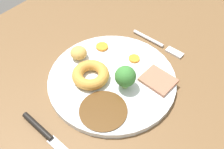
{
  "coord_description": "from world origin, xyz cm",
  "views": [
    {
      "loc": [
        31.83,
        24.82,
        49.71
      ],
      "look_at": [
        2.04,
        0.66,
        6.0
      ],
      "focal_mm": 41.14,
      "sensor_mm": 36.0,
      "label": 1
    }
  ],
  "objects_px": {
    "dinner_plate": "(112,79)",
    "carrot_coin_front": "(134,59)",
    "yorkshire_pudding": "(91,75)",
    "carrot_coin_back": "(102,47)",
    "fork": "(159,44)",
    "meat_slice_main": "(158,80)",
    "knife": "(48,137)",
    "roast_potato_left": "(79,53)",
    "broccoli_floret": "(125,77)"
  },
  "relations": [
    {
      "from": "roast_potato_left",
      "to": "carrot_coin_back",
      "type": "bearing_deg",
      "value": 161.49
    },
    {
      "from": "meat_slice_main",
      "to": "broccoli_floret",
      "type": "bearing_deg",
      "value": -39.85
    },
    {
      "from": "broccoli_floret",
      "to": "fork",
      "type": "height_order",
      "value": "broccoli_floret"
    },
    {
      "from": "yorkshire_pudding",
      "to": "roast_potato_left",
      "type": "height_order",
      "value": "roast_potato_left"
    },
    {
      "from": "broccoli_floret",
      "to": "knife",
      "type": "height_order",
      "value": "broccoli_floret"
    },
    {
      "from": "dinner_plate",
      "to": "meat_slice_main",
      "type": "xyz_separation_m",
      "value": [
        -0.06,
        0.09,
        0.01
      ]
    },
    {
      "from": "yorkshire_pudding",
      "to": "broccoli_floret",
      "type": "relative_size",
      "value": 1.47
    },
    {
      "from": "dinner_plate",
      "to": "carrot_coin_front",
      "type": "bearing_deg",
      "value": 176.05
    },
    {
      "from": "meat_slice_main",
      "to": "carrot_coin_front",
      "type": "height_order",
      "value": "meat_slice_main"
    },
    {
      "from": "roast_potato_left",
      "to": "fork",
      "type": "distance_m",
      "value": 0.22
    },
    {
      "from": "dinner_plate",
      "to": "knife",
      "type": "distance_m",
      "value": 0.19
    },
    {
      "from": "meat_slice_main",
      "to": "dinner_plate",
      "type": "bearing_deg",
      "value": -57.47
    },
    {
      "from": "carrot_coin_back",
      "to": "fork",
      "type": "distance_m",
      "value": 0.15
    },
    {
      "from": "carrot_coin_front",
      "to": "knife",
      "type": "height_order",
      "value": "carrot_coin_front"
    },
    {
      "from": "meat_slice_main",
      "to": "knife",
      "type": "xyz_separation_m",
      "value": [
        0.25,
        -0.09,
        -0.01
      ]
    },
    {
      "from": "yorkshire_pudding",
      "to": "fork",
      "type": "bearing_deg",
      "value": 165.71
    },
    {
      "from": "fork",
      "to": "knife",
      "type": "distance_m",
      "value": 0.37
    },
    {
      "from": "carrot_coin_back",
      "to": "fork",
      "type": "bearing_deg",
      "value": 138.53
    },
    {
      "from": "knife",
      "to": "carrot_coin_back",
      "type": "bearing_deg",
      "value": 109.24
    },
    {
      "from": "dinner_plate",
      "to": "carrot_coin_back",
      "type": "distance_m",
      "value": 0.1
    },
    {
      "from": "dinner_plate",
      "to": "yorkshire_pudding",
      "type": "distance_m",
      "value": 0.05
    },
    {
      "from": "roast_potato_left",
      "to": "carrot_coin_front",
      "type": "height_order",
      "value": "roast_potato_left"
    },
    {
      "from": "dinner_plate",
      "to": "fork",
      "type": "bearing_deg",
      "value": 174.35
    },
    {
      "from": "roast_potato_left",
      "to": "knife",
      "type": "height_order",
      "value": "roast_potato_left"
    },
    {
      "from": "broccoli_floret",
      "to": "knife",
      "type": "relative_size",
      "value": 0.31
    },
    {
      "from": "roast_potato_left",
      "to": "broccoli_floret",
      "type": "relative_size",
      "value": 0.7
    },
    {
      "from": "carrot_coin_front",
      "to": "carrot_coin_back",
      "type": "relative_size",
      "value": 0.88
    },
    {
      "from": "dinner_plate",
      "to": "carrot_coin_back",
      "type": "relative_size",
      "value": 9.63
    },
    {
      "from": "meat_slice_main",
      "to": "fork",
      "type": "xyz_separation_m",
      "value": [
        -0.12,
        -0.07,
        -0.01
      ]
    },
    {
      "from": "carrot_coin_front",
      "to": "knife",
      "type": "distance_m",
      "value": 0.27
    },
    {
      "from": "meat_slice_main",
      "to": "carrot_coin_front",
      "type": "bearing_deg",
      "value": -105.4
    },
    {
      "from": "meat_slice_main",
      "to": "roast_potato_left",
      "type": "bearing_deg",
      "value": -73.54
    },
    {
      "from": "fork",
      "to": "dinner_plate",
      "type": "bearing_deg",
      "value": -94.11
    },
    {
      "from": "meat_slice_main",
      "to": "carrot_coin_back",
      "type": "distance_m",
      "value": 0.17
    },
    {
      "from": "yorkshire_pudding",
      "to": "carrot_coin_front",
      "type": "xyz_separation_m",
      "value": [
        -0.11,
        0.04,
        -0.01
      ]
    },
    {
      "from": "carrot_coin_front",
      "to": "fork",
      "type": "height_order",
      "value": "carrot_coin_front"
    },
    {
      "from": "meat_slice_main",
      "to": "fork",
      "type": "bearing_deg",
      "value": -149.18
    },
    {
      "from": "carrot_coin_front",
      "to": "knife",
      "type": "relative_size",
      "value": 0.15
    },
    {
      "from": "carrot_coin_front",
      "to": "broccoli_floret",
      "type": "distance_m",
      "value": 0.09
    },
    {
      "from": "carrot_coin_back",
      "to": "meat_slice_main",
      "type": "bearing_deg",
      "value": 88.13
    },
    {
      "from": "fork",
      "to": "carrot_coin_back",
      "type": "bearing_deg",
      "value": -129.93
    },
    {
      "from": "meat_slice_main",
      "to": "broccoli_floret",
      "type": "xyz_separation_m",
      "value": [
        0.06,
        -0.05,
        0.03
      ]
    },
    {
      "from": "carrot_coin_back",
      "to": "dinner_plate",
      "type": "bearing_deg",
      "value": 53.25
    },
    {
      "from": "yorkshire_pudding",
      "to": "broccoli_floret",
      "type": "xyz_separation_m",
      "value": [
        -0.03,
        0.07,
        0.02
      ]
    },
    {
      "from": "knife",
      "to": "carrot_coin_front",
      "type": "bearing_deg",
      "value": 89.87
    },
    {
      "from": "yorkshire_pudding",
      "to": "knife",
      "type": "relative_size",
      "value": 0.46
    },
    {
      "from": "carrot_coin_front",
      "to": "fork",
      "type": "xyz_separation_m",
      "value": [
        -0.1,
        0.01,
        -0.01
      ]
    },
    {
      "from": "broccoli_floret",
      "to": "carrot_coin_front",
      "type": "bearing_deg",
      "value": -157.75
    },
    {
      "from": "knife",
      "to": "dinner_plate",
      "type": "bearing_deg",
      "value": 90.53
    },
    {
      "from": "broccoli_floret",
      "to": "roast_potato_left",
      "type": "bearing_deg",
      "value": -90.95
    }
  ]
}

